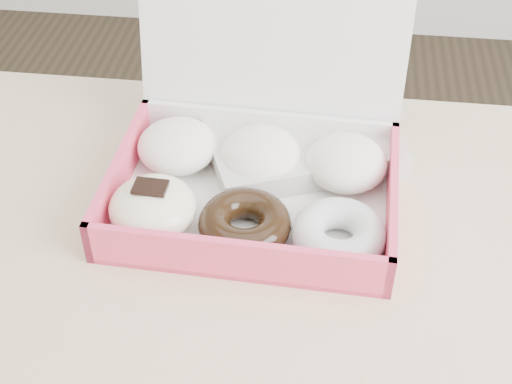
# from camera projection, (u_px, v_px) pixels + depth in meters

# --- Properties ---
(table) EXTENTS (1.20, 0.80, 0.75)m
(table) POSITION_uv_depth(u_px,v_px,m) (351.00, 354.00, 0.79)
(table) COLOR tan
(table) RESTS_ON ground
(donut_box) EXTENTS (0.34, 0.30, 0.24)m
(donut_box) POSITION_uv_depth(u_px,v_px,m) (253.00, 170.00, 0.85)
(donut_box) COLOR white
(donut_box) RESTS_ON table
(newspapers) EXTENTS (0.29, 0.26, 0.04)m
(newspapers) POSITION_uv_depth(u_px,v_px,m) (298.00, 139.00, 0.93)
(newspapers) COLOR silver
(newspapers) RESTS_ON table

